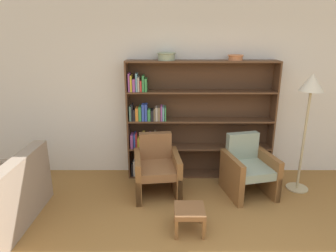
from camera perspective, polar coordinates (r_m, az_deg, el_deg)
wall_back at (r=4.87m, az=6.87°, el=6.56°), size 12.00×0.06×2.75m
bookshelf at (r=4.79m, az=3.63°, el=0.80°), size 2.31×0.30×1.88m
bowl_olive at (r=4.57m, az=-0.29°, el=13.22°), size 0.28×0.28×0.12m
bowl_slate at (r=4.68m, az=12.77°, el=12.67°), size 0.23×0.23×0.08m
armchair_leather at (r=4.42m, az=-2.11°, el=-8.03°), size 0.72×0.75×0.85m
armchair_cushioned at (r=4.57m, az=15.00°, el=-7.77°), size 0.78×0.81×0.85m
floor_lamp at (r=4.60m, az=25.52°, el=5.63°), size 0.33×0.33×1.75m
footstool at (r=3.69m, az=4.13°, el=-16.10°), size 0.36×0.36×0.30m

